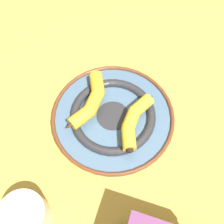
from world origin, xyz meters
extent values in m
plane|color=gold|center=(0.00, 0.00, 0.00)|extent=(2.80, 2.80, 0.00)
cylinder|color=slate|center=(-0.02, 0.02, 0.01)|extent=(0.30, 0.30, 0.02)
torus|color=#2D2D33|center=(-0.02, 0.02, 0.03)|extent=(0.22, 0.22, 0.02)
cylinder|color=#2D2D33|center=(-0.02, 0.02, 0.02)|extent=(0.08, 0.08, 0.00)
torus|color=brown|center=(-0.02, 0.02, 0.02)|extent=(0.31, 0.31, 0.01)
cylinder|color=yellow|center=(0.05, 0.04, 0.05)|extent=(0.06, 0.06, 0.03)
cylinder|color=yellow|center=(0.03, 0.00, 0.05)|extent=(0.05, 0.06, 0.03)
cylinder|color=yellow|center=(0.02, -0.05, 0.05)|extent=(0.04, 0.06, 0.03)
sphere|color=yellow|center=(0.03, 0.02, 0.05)|extent=(0.03, 0.03, 0.03)
sphere|color=yellow|center=(0.02, -0.03, 0.05)|extent=(0.03, 0.03, 0.03)
cone|color=#472D19|center=(0.07, 0.06, 0.05)|extent=(0.04, 0.04, 0.02)
sphere|color=black|center=(0.02, -0.08, 0.05)|extent=(0.02, 0.02, 0.02)
cylinder|color=gold|center=(-0.10, -0.01, 0.05)|extent=(0.06, 0.06, 0.03)
cylinder|color=gold|center=(-0.07, 0.04, 0.05)|extent=(0.05, 0.06, 0.03)
cylinder|color=gold|center=(-0.07, 0.10, 0.05)|extent=(0.05, 0.06, 0.03)
sphere|color=gold|center=(-0.08, 0.01, 0.05)|extent=(0.03, 0.03, 0.03)
sphere|color=gold|center=(-0.06, 0.07, 0.05)|extent=(0.03, 0.03, 0.03)
cone|color=#472D19|center=(-0.12, -0.03, 0.05)|extent=(0.04, 0.04, 0.03)
sphere|color=black|center=(-0.07, 0.12, 0.05)|extent=(0.02, 0.02, 0.02)
cylinder|color=white|center=(-0.18, -0.23, 0.04)|extent=(0.10, 0.10, 0.08)
cylinder|color=#331C0F|center=(-0.18, -0.23, 0.07)|extent=(0.08, 0.08, 0.00)
camera|label=1|loc=(0.00, -0.29, 0.62)|focal=42.00mm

